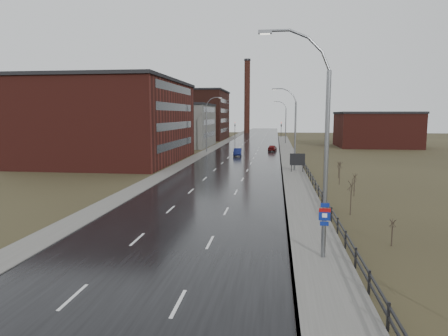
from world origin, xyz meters
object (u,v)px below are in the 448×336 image
(car_near, at_px, (238,152))
(car_far, at_px, (272,148))
(streetlight_main, at_px, (320,148))
(billboard, at_px, (297,160))

(car_near, distance_m, car_far, 12.47)
(streetlight_main, relative_size, billboard, 4.58)
(streetlight_main, distance_m, car_near, 55.05)
(billboard, bearing_deg, car_near, 115.24)
(streetlight_main, relative_size, car_far, 3.05)
(billboard, height_order, car_near, billboard)
(billboard, distance_m, car_near, 23.59)
(car_near, bearing_deg, billboard, -67.26)
(billboard, relative_size, car_near, 0.63)
(billboard, bearing_deg, streetlight_main, -91.10)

